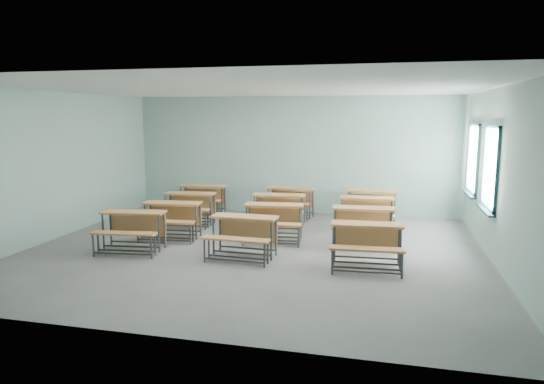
{
  "coord_description": "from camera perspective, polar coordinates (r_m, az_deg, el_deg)",
  "views": [
    {
      "loc": [
        2.55,
        -9.11,
        2.68
      ],
      "look_at": [
        0.08,
        1.2,
        1.0
      ],
      "focal_mm": 32.0,
      "sensor_mm": 36.0,
      "label": 1
    }
  ],
  "objects": [
    {
      "name": "room",
      "position": [
        9.54,
        -1.61,
        2.49
      ],
      "size": [
        9.04,
        8.04,
        3.24
      ],
      "color": "gray",
      "rests_on": "ground"
    },
    {
      "name": "desk_unit_r2c0",
      "position": [
        12.12,
        -9.81,
        -1.35
      ],
      "size": [
        1.32,
        0.94,
        0.79
      ],
      "rotation": [
        0.0,
        0.0,
        0.08
      ],
      "color": "#B57541",
      "rests_on": "ground"
    },
    {
      "name": "desk_unit_r0c2",
      "position": [
        8.73,
        11.1,
        -5.44
      ],
      "size": [
        1.3,
        0.91,
        0.79
      ],
      "rotation": [
        0.0,
        0.0,
        0.06
      ],
      "color": "#B57541",
      "rests_on": "ground"
    },
    {
      "name": "desk_unit_r1c1",
      "position": [
        10.41,
        0.17,
        -2.93
      ],
      "size": [
        1.34,
        0.97,
        0.79
      ],
      "rotation": [
        0.0,
        0.0,
        0.1
      ],
      "color": "#B57541",
      "rests_on": "ground"
    },
    {
      "name": "desk_unit_r0c1",
      "position": [
        9.21,
        -3.47,
        -4.52
      ],
      "size": [
        1.29,
        0.89,
        0.79
      ],
      "rotation": [
        0.0,
        0.0,
        -0.04
      ],
      "color": "#B57541",
      "rests_on": "ground"
    },
    {
      "name": "desk_unit_r2c2",
      "position": [
        11.51,
        11.07,
        -1.94
      ],
      "size": [
        1.28,
        0.88,
        0.79
      ],
      "rotation": [
        0.0,
        0.0,
        0.03
      ],
      "color": "#B57541",
      "rests_on": "ground"
    },
    {
      "name": "desk_unit_r0c0",
      "position": [
        10.03,
        -16.18,
        -3.74
      ],
      "size": [
        1.35,
        0.99,
        0.79
      ],
      "rotation": [
        0.0,
        0.0,
        0.12
      ],
      "color": "#B57541",
      "rests_on": "ground"
    },
    {
      "name": "desk_unit_r3c0",
      "position": [
        13.38,
        -8.27,
        -0.34
      ],
      "size": [
        1.31,
        0.92,
        0.79
      ],
      "rotation": [
        0.0,
        0.0,
        0.06
      ],
      "color": "#B57541",
      "rests_on": "ground"
    },
    {
      "name": "desk_unit_r1c0",
      "position": [
        10.86,
        -11.79,
        -2.62
      ],
      "size": [
        1.34,
        0.97,
        0.79
      ],
      "rotation": [
        0.0,
        0.0,
        0.1
      ],
      "color": "#B57541",
      "rests_on": "ground"
    },
    {
      "name": "desk_unit_r3c2",
      "position": [
        12.56,
        11.61,
        -1.04
      ],
      "size": [
        1.3,
        0.91,
        0.79
      ],
      "rotation": [
        0.0,
        0.0,
        -0.06
      ],
      "color": "#B57541",
      "rests_on": "ground"
    },
    {
      "name": "desk_unit_r3c1",
      "position": [
        12.81,
        2.05,
        -0.67
      ],
      "size": [
        1.35,
        0.98,
        0.79
      ],
      "rotation": [
        0.0,
        0.0,
        -0.11
      ],
      "color": "#B57541",
      "rests_on": "ground"
    },
    {
      "name": "desk_unit_r2c1",
      "position": [
        11.69,
        0.77,
        -1.6
      ],
      "size": [
        1.33,
        0.95,
        0.79
      ],
      "rotation": [
        0.0,
        0.0,
        0.09
      ],
      "color": "#B57541",
      "rests_on": "ground"
    },
    {
      "name": "desk_unit_r1c2",
      "position": [
        10.21,
        10.64,
        -3.32
      ],
      "size": [
        1.3,
        0.91,
        0.79
      ],
      "rotation": [
        0.0,
        0.0,
        0.06
      ],
      "color": "#B57541",
      "rests_on": "ground"
    }
  ]
}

